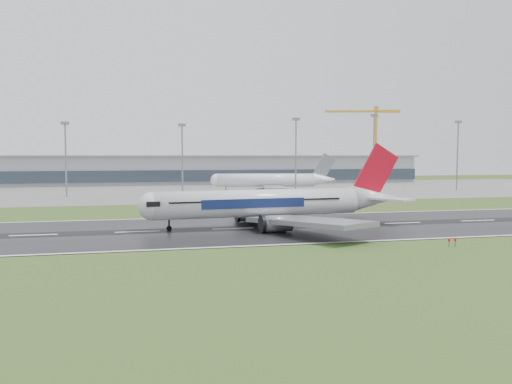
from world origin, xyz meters
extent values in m
plane|color=#314E1C|center=(0.00, 0.00, 0.00)|extent=(520.00, 520.00, 0.00)
cube|color=black|center=(0.00, 0.00, 0.05)|extent=(400.00, 45.00, 0.10)
cube|color=slate|center=(0.00, 125.00, 0.04)|extent=(400.00, 130.00, 0.08)
cube|color=gray|center=(0.00, 185.00, 7.50)|extent=(240.00, 36.00, 15.00)
cylinder|color=gray|center=(-65.50, 100.00, 13.66)|extent=(0.64, 0.64, 27.33)
cylinder|color=gray|center=(-21.56, 100.00, 13.60)|extent=(0.64, 0.64, 27.19)
cylinder|color=gray|center=(25.82, 100.00, 15.15)|extent=(0.64, 0.64, 30.30)
cylinder|color=gray|center=(61.25, 100.00, 16.23)|extent=(0.64, 0.64, 32.46)
cylinder|color=gray|center=(102.53, 100.00, 15.13)|extent=(0.64, 0.64, 30.25)
camera|label=1|loc=(-40.65, -108.76, 15.72)|focal=36.51mm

